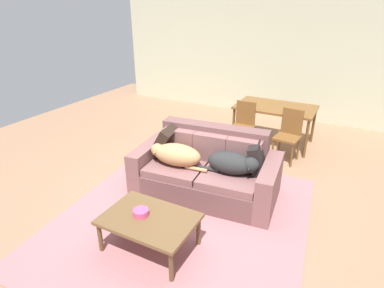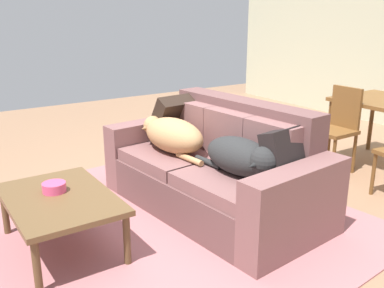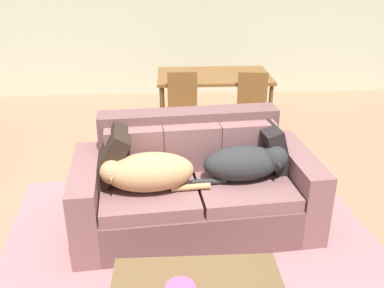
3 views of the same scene
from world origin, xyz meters
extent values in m
plane|color=#966E51|center=(0.00, 0.00, 0.00)|extent=(10.00, 10.00, 0.00)
cube|color=beige|center=(0.00, 4.00, 1.35)|extent=(8.00, 0.12, 2.70)
cube|color=#AC686B|center=(0.20, -0.73, 0.01)|extent=(3.36, 3.59, 0.01)
cube|color=brown|center=(0.20, -0.04, 0.18)|extent=(1.68, 1.14, 0.36)
cube|color=#7C5251|center=(-0.20, -0.07, 0.41)|extent=(0.86, 1.03, 0.11)
cube|color=#7C5251|center=(0.59, 0.00, 0.41)|extent=(0.86, 1.03, 0.11)
cube|color=brown|center=(0.16, 0.34, 0.70)|extent=(1.61, 0.39, 0.47)
cube|color=#7C5251|center=(-0.31, 0.11, 0.66)|extent=(0.50, 0.21, 0.40)
cube|color=#7C5251|center=(0.18, 0.15, 0.66)|extent=(0.50, 0.21, 0.40)
cube|color=#7C5251|center=(0.67, 0.20, 0.66)|extent=(0.50, 0.21, 0.40)
cube|color=#7C5251|center=(-0.70, -0.12, 0.32)|extent=(0.31, 1.01, 0.64)
cube|color=#7C5251|center=(1.10, 0.05, 0.32)|extent=(0.31, 1.01, 0.64)
ellipsoid|color=tan|center=(-0.17, -0.19, 0.62)|extent=(0.73, 0.43, 0.31)
sphere|color=tan|center=(-0.47, -0.24, 0.65)|extent=(0.19, 0.19, 0.19)
cone|color=olive|center=(-0.46, -0.32, 0.64)|extent=(0.09, 0.11, 0.08)
cylinder|color=tan|center=(0.15, -0.24, 0.50)|extent=(0.32, 0.08, 0.05)
ellipsoid|color=#2A2A2B|center=(0.58, -0.06, 0.61)|extent=(0.67, 0.40, 0.29)
sphere|color=#2A2A2B|center=(0.86, -0.05, 0.65)|extent=(0.22, 0.22, 0.22)
cone|color=black|center=(0.87, -0.15, 0.64)|extent=(0.11, 0.13, 0.10)
cylinder|color=#2A2A2B|center=(0.30, -0.15, 0.50)|extent=(0.29, 0.08, 0.05)
cube|color=black|center=(-0.51, 0.02, 0.68)|extent=(0.40, 0.51, 0.49)
cube|color=black|center=(0.88, 0.15, 0.65)|extent=(0.31, 0.45, 0.44)
cube|color=brown|center=(0.14, -1.35, 0.40)|extent=(1.02, 0.70, 0.04)
cylinder|color=brown|center=(-0.32, -1.65, 0.19)|extent=(0.05, 0.05, 0.38)
cylinder|color=brown|center=(0.60, -1.65, 0.19)|extent=(0.05, 0.05, 0.38)
cylinder|color=brown|center=(-0.32, -1.04, 0.19)|extent=(0.05, 0.05, 0.38)
cylinder|color=brown|center=(0.60, -1.04, 0.19)|extent=(0.05, 0.05, 0.38)
cylinder|color=#EA4C7F|center=(0.03, -1.35, 0.45)|extent=(0.17, 0.17, 0.07)
cube|color=brown|center=(0.58, 2.26, 0.74)|extent=(1.47, 0.90, 0.04)
cylinder|color=brown|center=(-0.10, 1.87, 0.36)|extent=(0.05, 0.05, 0.72)
cylinder|color=brown|center=(1.26, 1.87, 0.36)|extent=(0.05, 0.05, 0.72)
cylinder|color=brown|center=(-0.10, 2.66, 0.36)|extent=(0.05, 0.05, 0.72)
cylinder|color=brown|center=(1.26, 2.66, 0.36)|extent=(0.05, 0.05, 0.72)
cube|color=brown|center=(0.15, 1.61, 0.46)|extent=(0.40, 0.40, 0.04)
cube|color=brown|center=(0.15, 1.79, 0.70)|extent=(0.36, 0.04, 0.44)
cylinder|color=brown|center=(-0.02, 1.44, 0.22)|extent=(0.04, 0.04, 0.44)
cylinder|color=brown|center=(0.32, 1.44, 0.22)|extent=(0.04, 0.04, 0.44)
cylinder|color=brown|center=(-0.02, 1.78, 0.22)|extent=(0.04, 0.04, 0.44)
cylinder|color=brown|center=(0.32, 1.78, 0.22)|extent=(0.04, 0.04, 0.44)
cube|color=brown|center=(0.98, 1.58, 0.43)|extent=(0.44, 0.44, 0.04)
cube|color=brown|center=(1.00, 1.76, 0.68)|extent=(0.36, 0.08, 0.45)
cylinder|color=brown|center=(0.79, 1.43, 0.21)|extent=(0.04, 0.04, 0.41)
cylinder|color=brown|center=(1.13, 1.39, 0.21)|extent=(0.04, 0.04, 0.41)
cylinder|color=brown|center=(0.83, 1.77, 0.21)|extent=(0.04, 0.04, 0.41)
cylinder|color=brown|center=(1.17, 1.73, 0.21)|extent=(0.04, 0.04, 0.41)
camera|label=1|loc=(1.89, -3.67, 2.59)|focal=29.95mm
camera|label=2|loc=(3.04, -2.14, 1.69)|focal=40.64mm
camera|label=3|loc=(0.00, -3.23, 2.19)|focal=40.22mm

